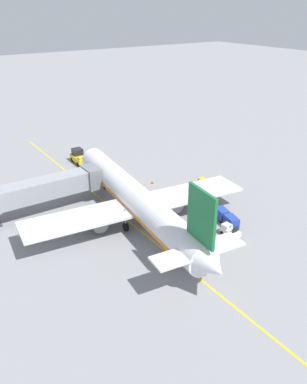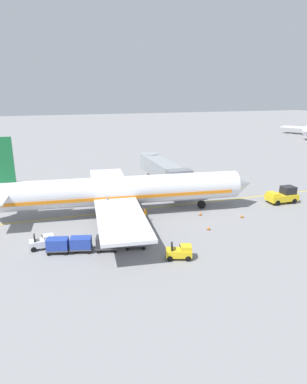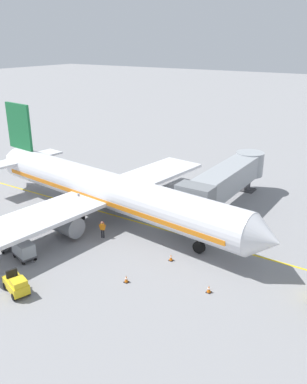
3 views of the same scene
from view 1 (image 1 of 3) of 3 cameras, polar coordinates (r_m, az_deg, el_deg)
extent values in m
plane|color=gray|center=(52.86, -3.91, -4.06)|extent=(400.00, 400.00, 0.00)
cube|color=gold|center=(52.86, -3.91, -4.05)|extent=(0.24, 80.00, 0.01)
cylinder|color=silver|center=(51.36, -2.71, -0.81)|extent=(7.19, 32.21, 3.70)
cube|color=orange|center=(51.56, -2.70, -1.27)|extent=(6.95, 29.67, 0.44)
cone|color=silver|center=(66.11, -9.12, 5.08)|extent=(3.87, 2.78, 3.63)
cone|color=silver|center=(38.37, 8.66, -10.68)|extent=(3.43, 3.13, 3.14)
cube|color=black|center=(64.28, -8.62, 5.13)|extent=(2.88, 1.40, 0.60)
cube|color=silver|center=(50.84, -2.21, -1.91)|extent=(30.39, 8.46, 0.36)
cylinder|color=gray|center=(50.29, -8.25, -4.13)|extent=(2.34, 3.40, 2.00)
cylinder|color=gray|center=(54.34, 2.67, -1.48)|extent=(2.34, 3.40, 2.00)
cube|color=#196B38|center=(37.69, 6.97, -3.52)|extent=(0.80, 4.41, 5.50)
cube|color=silver|center=(39.93, 6.50, -8.48)|extent=(10.22, 3.68, 0.24)
cylinder|color=black|center=(61.90, -7.10, 1.01)|extent=(0.57, 1.14, 1.10)
cylinder|color=gray|center=(61.27, -7.17, 2.33)|extent=(0.24, 0.24, 2.00)
cylinder|color=black|center=(50.23, -4.05, -5.05)|extent=(0.57, 1.14, 1.10)
cylinder|color=gray|center=(49.46, -4.10, -3.50)|extent=(0.24, 0.24, 2.00)
cylinder|color=black|center=(51.97, 0.60, -3.86)|extent=(0.57, 1.14, 1.10)
cylinder|color=gray|center=(51.22, 0.60, -2.35)|extent=(0.24, 0.24, 2.00)
cube|color=#93999E|center=(55.51, -15.24, 0.60)|extent=(15.10, 2.80, 2.60)
cube|color=slate|center=(57.71, -8.98, 2.20)|extent=(2.00, 3.50, 2.99)
cube|color=gold|center=(72.65, -10.60, 4.81)|extent=(2.28, 4.44, 0.90)
cube|color=black|center=(73.18, -10.97, 5.77)|extent=(1.68, 1.88, 1.10)
cube|color=gold|center=(71.10, -10.15, 4.93)|extent=(1.89, 1.14, 0.36)
cylinder|color=black|center=(71.91, -9.43, 4.30)|extent=(0.37, 0.81, 0.80)
cylinder|color=black|center=(71.25, -10.80, 3.99)|extent=(0.37, 0.81, 0.80)
cylinder|color=black|center=(74.38, -10.35, 4.96)|extent=(0.37, 0.81, 0.80)
cylinder|color=black|center=(73.75, -11.68, 4.66)|extent=(0.37, 0.81, 0.80)
cube|color=silver|center=(49.78, 11.10, -5.72)|extent=(1.32, 2.55, 0.70)
cube|color=silver|center=(49.88, 10.58, -4.84)|extent=(1.07, 1.10, 0.44)
cube|color=black|center=(49.06, 11.75, -5.37)|extent=(0.85, 0.20, 0.64)
cylinder|color=black|center=(49.52, 11.06, -5.02)|extent=(0.09, 0.27, 0.54)
cylinder|color=black|center=(50.10, 9.91, -5.86)|extent=(0.23, 0.57, 0.56)
cylinder|color=black|center=(50.80, 10.76, -5.46)|extent=(0.23, 0.57, 0.56)
cylinder|color=black|center=(49.13, 11.38, -6.68)|extent=(0.23, 0.57, 0.56)
cylinder|color=black|center=(49.84, 12.23, -6.26)|extent=(0.23, 0.57, 0.56)
cube|color=gold|center=(61.88, 7.27, 1.07)|extent=(1.93, 2.75, 0.70)
cube|color=gold|center=(62.22, 7.06, 1.80)|extent=(1.30, 1.32, 0.44)
cube|color=black|center=(61.03, 7.55, 1.39)|extent=(0.85, 0.42, 0.64)
cylinder|color=black|center=(61.72, 7.26, 1.67)|extent=(0.16, 0.28, 0.54)
cylinder|color=black|center=(62.56, 6.50, 1.05)|extent=(0.37, 0.59, 0.56)
cylinder|color=black|center=(62.95, 7.41, 1.16)|extent=(0.37, 0.59, 0.56)
cylinder|color=black|center=(61.10, 7.10, 0.39)|extent=(0.37, 0.59, 0.56)
cylinder|color=black|center=(61.49, 8.03, 0.50)|extent=(0.37, 0.59, 0.56)
cube|color=#4C4C51|center=(57.48, 6.72, -1.13)|extent=(1.81, 2.45, 0.12)
cube|color=#999EA3|center=(57.21, 6.75, -0.58)|extent=(1.71, 2.33, 1.10)
cylinder|color=#4C4C51|center=(58.65, 6.11, -0.54)|extent=(0.24, 0.70, 0.07)
cylinder|color=black|center=(58.03, 5.87, -1.08)|extent=(0.21, 0.38, 0.36)
cylinder|color=black|center=(58.47, 6.85, -0.91)|extent=(0.21, 0.38, 0.36)
cylinder|color=black|center=(56.71, 6.57, -1.78)|extent=(0.21, 0.38, 0.36)
cylinder|color=black|center=(57.17, 7.57, -1.61)|extent=(0.21, 0.38, 0.36)
cube|color=#4C4C51|center=(55.38, 8.50, -2.33)|extent=(1.81, 2.45, 0.12)
cube|color=#2D2D33|center=(55.10, 8.54, -1.77)|extent=(1.71, 2.33, 1.10)
cylinder|color=#4C4C51|center=(56.52, 7.83, -1.70)|extent=(0.24, 0.70, 0.07)
cylinder|color=black|center=(55.90, 7.60, -2.27)|extent=(0.21, 0.38, 0.36)
cylinder|color=black|center=(56.37, 8.60, -2.09)|extent=(0.21, 0.38, 0.36)
cylinder|color=black|center=(54.62, 8.37, -3.03)|extent=(0.21, 0.38, 0.36)
cylinder|color=black|center=(55.11, 9.39, -2.84)|extent=(0.21, 0.38, 0.36)
cube|color=#4C4C51|center=(53.44, 9.84, -3.54)|extent=(1.81, 2.45, 0.12)
cube|color=#233D9E|center=(53.15, 9.89, -2.96)|extent=(1.71, 2.33, 1.10)
cylinder|color=#4C4C51|center=(54.54, 9.11, -2.86)|extent=(0.24, 0.70, 0.07)
cylinder|color=black|center=(53.94, 8.89, -3.47)|extent=(0.21, 0.38, 0.36)
cylinder|color=black|center=(54.43, 9.91, -3.26)|extent=(0.21, 0.38, 0.36)
cylinder|color=black|center=(52.69, 9.72, -4.28)|extent=(0.21, 0.38, 0.36)
cylinder|color=black|center=(53.19, 10.77, -4.06)|extent=(0.21, 0.38, 0.36)
cube|color=#4C4C51|center=(51.77, 11.18, -4.68)|extent=(1.81, 2.45, 0.12)
cube|color=#233D9E|center=(51.47, 11.23, -4.10)|extent=(1.71, 2.33, 1.10)
cylinder|color=#4C4C51|center=(52.85, 10.40, -3.96)|extent=(0.24, 0.70, 0.07)
cylinder|color=black|center=(52.24, 10.18, -4.60)|extent=(0.21, 0.38, 0.36)
cylinder|color=black|center=(52.75, 11.23, -4.38)|extent=(0.21, 0.38, 0.36)
cylinder|color=black|center=(51.03, 11.08, -5.46)|extent=(0.21, 0.38, 0.36)
cylinder|color=black|center=(51.55, 12.14, -5.23)|extent=(0.21, 0.38, 0.36)
cylinder|color=#232328|center=(54.32, 2.77, -2.65)|extent=(0.15, 0.15, 0.85)
cylinder|color=#232328|center=(54.17, 2.65, -2.72)|extent=(0.15, 0.15, 0.85)
cube|color=orange|center=(53.90, 2.72, -2.01)|extent=(0.43, 0.34, 0.60)
cylinder|color=orange|center=(54.11, 2.88, -1.96)|extent=(0.24, 0.15, 0.57)
cylinder|color=orange|center=(53.75, 2.56, -2.15)|extent=(0.24, 0.15, 0.57)
sphere|color=beige|center=(53.71, 2.73, -1.60)|extent=(0.22, 0.22, 0.22)
cube|color=red|center=(53.70, 2.73, -1.58)|extent=(0.28, 0.15, 0.10)
cylinder|color=#232328|center=(55.95, -0.52, -1.72)|extent=(0.15, 0.15, 0.85)
cylinder|color=#232328|center=(56.05, -0.69, -1.67)|extent=(0.15, 0.15, 0.85)
cube|color=orange|center=(55.67, -0.61, -1.03)|extent=(0.37, 0.44, 0.60)
cylinder|color=orange|center=(55.57, -0.39, -1.14)|extent=(0.17, 0.24, 0.57)
cylinder|color=orange|center=(55.82, -0.82, -1.01)|extent=(0.17, 0.24, 0.57)
sphere|color=#997051|center=(55.48, -0.61, -0.63)|extent=(0.22, 0.22, 0.22)
cube|color=red|center=(55.47, -0.61, -0.62)|extent=(0.17, 0.27, 0.10)
cube|color=black|center=(66.98, -4.64, 2.60)|extent=(0.36, 0.36, 0.04)
cone|color=orange|center=(66.87, -4.65, 2.83)|extent=(0.30, 0.30, 0.55)
cylinder|color=white|center=(66.85, -4.65, 2.85)|extent=(0.21, 0.21, 0.06)
cube|color=black|center=(63.39, -0.15, 1.31)|extent=(0.36, 0.36, 0.04)
cone|color=orange|center=(63.27, -0.15, 1.55)|extent=(0.30, 0.30, 0.55)
cylinder|color=white|center=(63.26, -0.15, 1.57)|extent=(0.21, 0.21, 0.06)
cube|color=black|center=(62.09, -4.41, 0.68)|extent=(0.36, 0.36, 0.04)
cone|color=orange|center=(61.97, -4.42, 0.93)|extent=(0.30, 0.30, 0.55)
cylinder|color=white|center=(61.96, -4.42, 0.95)|extent=(0.21, 0.21, 0.06)
camera|label=2|loc=(72.81, 31.87, 13.80)|focal=31.70mm
camera|label=3|loc=(84.36, 6.05, 19.84)|focal=37.93mm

